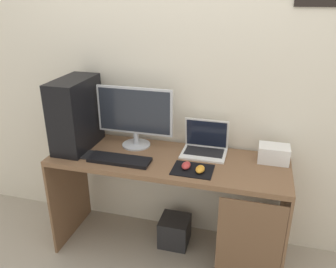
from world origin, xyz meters
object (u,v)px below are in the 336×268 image
at_px(mouse_left, 186,165).
at_px(pc_tower, 76,114).
at_px(keyboard, 120,160).
at_px(subwoofer, 175,231).
at_px(projector, 274,154).
at_px(mouse_right, 200,169).
at_px(cell_phone, 87,155).
at_px(laptop, 205,146).
at_px(monitor, 135,116).

bearing_deg(mouse_left, pc_tower, 171.50).
xyz_separation_m(keyboard, subwoofer, (0.33, 0.21, -0.68)).
distance_m(keyboard, subwoofer, 0.78).
height_order(projector, mouse_right, projector).
xyz_separation_m(keyboard, cell_phone, (-0.26, 0.02, -0.01)).
relative_size(pc_tower, mouse_left, 5.25).
height_order(projector, cell_phone, projector).
relative_size(pc_tower, projector, 2.52).
height_order(laptop, subwoofer, laptop).
relative_size(monitor, subwoofer, 2.52).
xyz_separation_m(mouse_left, cell_phone, (-0.71, 0.00, -0.02)).
height_order(pc_tower, monitor, pc_tower).
xyz_separation_m(keyboard, mouse_left, (0.45, 0.02, 0.01)).
bearing_deg(mouse_right, subwoofer, 135.27).
bearing_deg(mouse_right, cell_phone, 177.90).
bearing_deg(pc_tower, mouse_right, -9.15).
bearing_deg(keyboard, laptop, 28.49).
bearing_deg(mouse_left, mouse_right, -14.74).
bearing_deg(pc_tower, projector, 5.29).
bearing_deg(cell_phone, monitor, 40.81).
bearing_deg(keyboard, mouse_right, -0.52).
xyz_separation_m(monitor, mouse_left, (0.43, -0.24, -0.21)).
height_order(projector, keyboard, projector).
bearing_deg(subwoofer, cell_phone, -162.83).
bearing_deg(mouse_left, projector, 24.96).
xyz_separation_m(monitor, subwoofer, (0.31, -0.06, -0.90)).
height_order(projector, subwoofer, projector).
xyz_separation_m(pc_tower, subwoofer, (0.71, 0.06, -0.92)).
distance_m(mouse_right, subwoofer, 0.75).
relative_size(pc_tower, cell_phone, 3.88).
bearing_deg(pc_tower, keyboard, -20.86).
relative_size(laptop, cell_phone, 2.37).
height_order(monitor, cell_phone, monitor).
relative_size(monitor, projector, 2.78).
relative_size(keyboard, cell_phone, 3.23).
relative_size(laptop, projector, 1.54).
distance_m(laptop, cell_phone, 0.83).
bearing_deg(mouse_left, cell_phone, 179.64).
xyz_separation_m(laptop, mouse_left, (-0.07, -0.27, -0.03)).
bearing_deg(pc_tower, cell_phone, -44.46).
height_order(keyboard, subwoofer, keyboard).
bearing_deg(mouse_right, keyboard, 179.48).
xyz_separation_m(monitor, projector, (0.97, 0.01, -0.18)).
xyz_separation_m(laptop, mouse_right, (0.02, -0.29, -0.03)).
relative_size(laptop, keyboard, 0.73).
height_order(pc_tower, laptop, pc_tower).
distance_m(mouse_left, subwoofer, 0.72).
bearing_deg(laptop, monitor, -177.40).
relative_size(monitor, laptop, 1.81).
height_order(keyboard, mouse_right, mouse_right).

